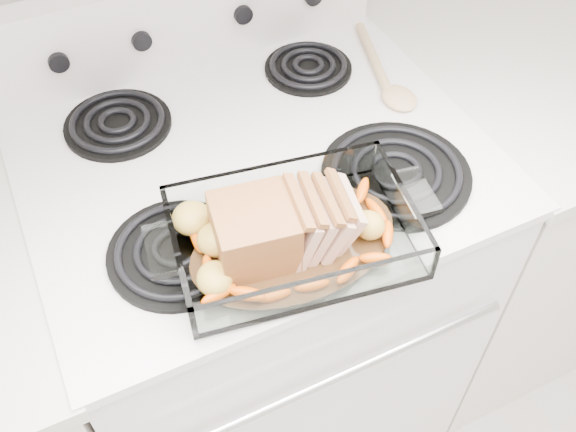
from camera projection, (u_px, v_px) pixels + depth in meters
name	position (u px, v px, depth m)	size (l,w,h in m)	color
electric_range	(260.00, 297.00, 1.45)	(0.78, 0.70, 1.12)	white
counter_right	(497.00, 206.00, 1.65)	(0.58, 0.68, 0.93)	white
baking_dish	(294.00, 238.00, 0.94)	(0.35, 0.23, 0.07)	silver
pork_roast	(275.00, 231.00, 0.91)	(0.21, 0.11, 0.09)	#926036
roast_vegetables	(282.00, 220.00, 0.95)	(0.33, 0.18, 0.04)	#EB5700
wooden_spoon	(387.00, 79.00, 1.22)	(0.09, 0.28, 0.02)	#E6C484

